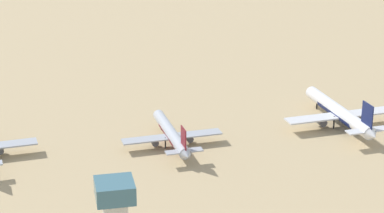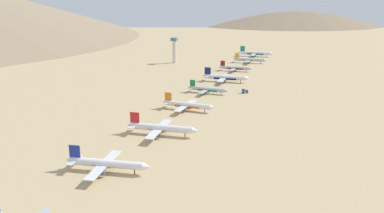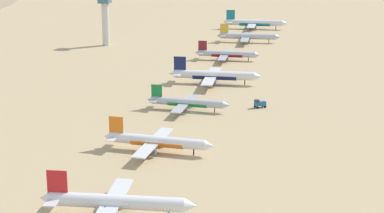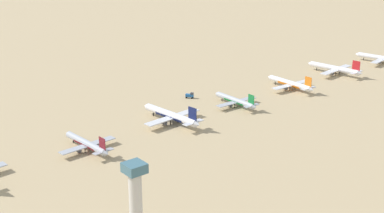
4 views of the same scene
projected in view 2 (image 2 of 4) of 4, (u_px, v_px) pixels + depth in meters
The scene contains 12 objects.
ground_plane at pixel (210, 94), 349.36m from camera, with size 2660.14×2660.14×0.00m, color tan.
parked_jet_1 at pixel (106, 164), 198.16m from camera, with size 44.49×36.40×12.87m.
parked_jet_2 at pixel (161, 128), 249.09m from camera, with size 47.02×38.35×13.56m.
parked_jet_3 at pixel (187, 105), 301.19m from camera, with size 42.84×34.73×12.37m.
parked_jet_4 at pixel (207, 89), 351.63m from camera, with size 38.12×30.88×11.02m.
parked_jet_5 at pixel (225, 77), 395.71m from camera, with size 47.97×39.06×13.83m.
parked_jet_6 at pixel (235, 68), 449.56m from camera, with size 39.23×31.90×11.31m.
parked_jet_7 at pixel (249, 60), 501.07m from camera, with size 42.99×35.02×12.39m.
parked_jet_8 at pixel (255, 53), 550.87m from camera, with size 48.40×39.42×13.95m.
service_truck at pixel (245, 91), 352.55m from camera, with size 5.63×5.14×3.90m.
control_tower at pixel (174, 49), 498.72m from camera, with size 7.20×7.20×31.40m.
desert_hill_4 at pixel (281, 4), 1171.05m from camera, with size 591.78×591.78×100.53m, color #847056.
Camera 2 is at (106.72, -321.70, 86.72)m, focal length 37.26 mm.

